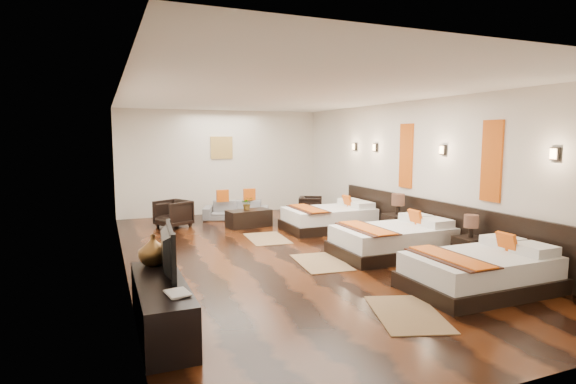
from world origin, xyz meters
name	(u,v)px	position (x,y,z in m)	size (l,w,h in m)	color
floor	(288,254)	(0.00, 0.00, 0.00)	(5.50, 9.50, 0.01)	black
ceiling	(288,95)	(0.00, 0.00, 2.80)	(5.50, 9.50, 0.01)	white
back_wall	(222,162)	(0.00, 4.75, 1.40)	(5.50, 0.01, 2.80)	silver
left_wall	(122,182)	(-2.75, 0.00, 1.40)	(0.01, 9.50, 2.80)	silver
right_wall	(416,172)	(2.75, 0.00, 1.40)	(0.01, 9.50, 2.80)	silver
headboard_panel	(440,226)	(2.71, -0.80, 0.45)	(0.08, 6.60, 0.90)	black
bed_near	(481,271)	(1.70, -2.80, 0.26)	(2.00, 1.26, 0.76)	black
bed_mid	(394,240)	(1.70, -0.79, 0.27)	(2.06, 1.29, 0.79)	black
bed_far	(330,218)	(1.70, 1.63, 0.26)	(2.00, 1.26, 0.76)	black
nightstand_a	(470,248)	(2.44, -1.82, 0.29)	(0.42, 0.42, 0.84)	black
nightstand_b	(397,224)	(2.45, 0.14, 0.33)	(0.48, 0.48, 0.95)	black
jute_mat_near	(407,314)	(0.23, -3.13, 0.01)	(0.75, 1.20, 0.01)	olive
jute_mat_mid	(321,262)	(0.28, -0.76, 0.01)	(0.75, 1.20, 0.01)	olive
jute_mat_far	(267,238)	(0.06, 1.28, 0.01)	(0.75, 1.20, 0.01)	olive
tv_console	(162,306)	(-2.50, -2.51, 0.28)	(0.50, 1.80, 0.55)	black
tv	(162,251)	(-2.45, -2.28, 0.82)	(0.95, 0.12, 0.55)	black
book	(167,295)	(-2.50, -3.01, 0.56)	(0.21, 0.28, 0.03)	black
figurine	(153,250)	(-2.50, -1.83, 0.74)	(0.36, 0.36, 0.37)	brown
sofa	(236,210)	(0.09, 3.67, 0.24)	(1.62, 0.63, 0.47)	slate
armchair_left	(173,214)	(-1.54, 3.25, 0.32)	(0.68, 0.70, 0.63)	black
armchair_right	(311,207)	(2.00, 3.30, 0.27)	(0.58, 0.59, 0.54)	black
coffee_table	(249,218)	(0.09, 2.62, 0.20)	(1.00, 0.50, 0.40)	black
table_plant	(247,204)	(0.06, 2.64, 0.55)	(0.27, 0.23, 0.30)	#2B5A1E
orange_panel_a	(492,161)	(2.73, -1.90, 1.70)	(0.04, 0.40, 1.30)	#D86014
orange_panel_b	(406,156)	(2.73, 0.30, 1.70)	(0.04, 0.40, 1.30)	#D86014
sconce_near	(555,154)	(2.70, -3.00, 1.85)	(0.07, 0.12, 0.18)	black
sconce_mid	(443,150)	(2.70, -0.80, 1.85)	(0.07, 0.12, 0.18)	black
sconce_far	(375,147)	(2.70, 1.40, 1.85)	(0.07, 0.12, 0.18)	black
sconce_lounge	(355,147)	(2.70, 2.30, 1.85)	(0.07, 0.12, 0.18)	black
gold_artwork	(222,148)	(0.00, 4.73, 1.80)	(0.60, 0.04, 0.60)	#AD873F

